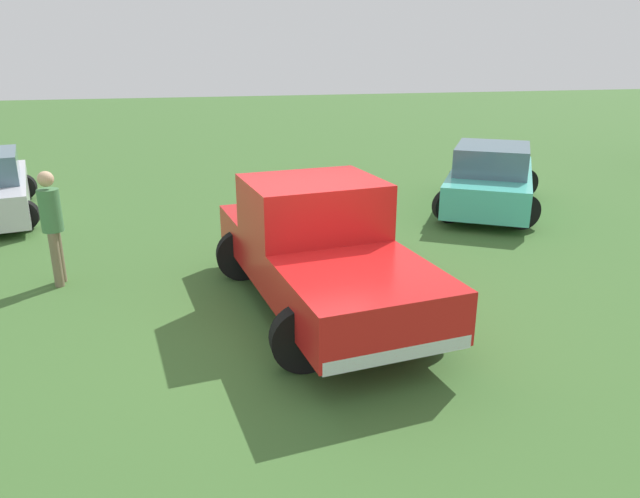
{
  "coord_description": "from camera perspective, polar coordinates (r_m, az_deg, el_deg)",
  "views": [
    {
      "loc": [
        1.42,
        7.0,
        3.54
      ],
      "look_at": [
        -0.38,
        -0.52,
        0.9
      ],
      "focal_mm": 33.08,
      "sensor_mm": 36.0,
      "label": 1
    }
  ],
  "objects": [
    {
      "name": "person_visitor",
      "position": [
        9.91,
        -24.5,
        2.45
      ],
      "size": [
        0.33,
        0.34,
        1.81
      ],
      "rotation": [
        0.0,
        0.0,
        3.11
      ],
      "color": "#7A6B51",
      "rests_on": "ground_plane"
    },
    {
      "name": "ground_plane",
      "position": [
        7.97,
        -1.78,
        -7.52
      ],
      "size": [
        80.0,
        80.0,
        0.0
      ],
      "primitive_type": "plane",
      "color": "#3D662D"
    },
    {
      "name": "pickup_truck",
      "position": [
        8.26,
        -0.3,
        0.56
      ],
      "size": [
        2.71,
        4.97,
        1.82
      ],
      "rotation": [
        0.0,
        0.0,
        1.7
      ],
      "color": "black",
      "rests_on": "ground_plane"
    },
    {
      "name": "sedan_far",
      "position": [
        14.07,
        16.16,
        6.51
      ],
      "size": [
        3.75,
        4.58,
        1.5
      ],
      "rotation": [
        0.0,
        0.0,
        4.16
      ],
      "color": "black",
      "rests_on": "ground_plane"
    }
  ]
}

